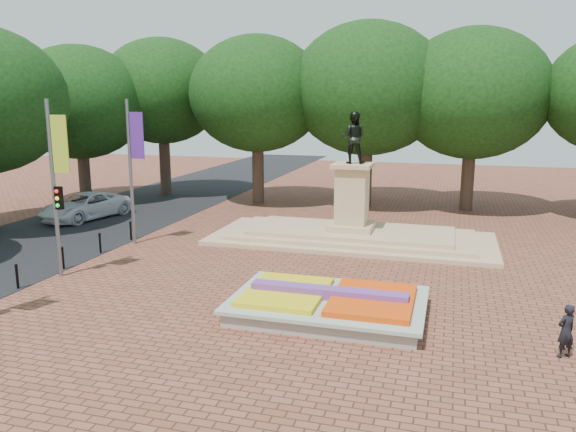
% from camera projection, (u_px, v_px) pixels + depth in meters
% --- Properties ---
extents(ground, '(90.00, 90.00, 0.00)m').
position_uv_depth(ground, '(313.00, 292.00, 20.73)').
color(ground, brown).
rests_on(ground, ground).
extents(asphalt_street, '(9.00, 90.00, 0.02)m').
position_uv_depth(asphalt_street, '(59.00, 234.00, 29.55)').
color(asphalt_street, black).
rests_on(asphalt_street, ground).
extents(flower_bed, '(6.30, 4.30, 0.91)m').
position_uv_depth(flower_bed, '(329.00, 303.00, 18.49)').
color(flower_bed, gray).
rests_on(flower_bed, ground).
extents(monument, '(14.00, 6.00, 6.40)m').
position_uv_depth(monument, '(351.00, 224.00, 28.06)').
color(monument, tan).
rests_on(monument, ground).
extents(tree_row_back, '(44.80, 8.80, 10.43)m').
position_uv_depth(tree_row_back, '(417.00, 104.00, 35.64)').
color(tree_row_back, '#35291D').
rests_on(tree_row_back, ground).
extents(banner_poles, '(0.88, 11.17, 7.00)m').
position_uv_depth(banner_poles, '(51.00, 182.00, 21.48)').
color(banner_poles, slate).
rests_on(banner_poles, ground).
extents(bollard_row, '(0.12, 13.12, 0.98)m').
position_uv_depth(bollard_row, '(41.00, 266.00, 22.15)').
color(bollard_row, black).
rests_on(bollard_row, ground).
extents(van, '(3.68, 5.96, 1.54)m').
position_uv_depth(van, '(85.00, 206.00, 33.28)').
color(van, silver).
rests_on(van, ground).
extents(pedestrian, '(0.67, 0.62, 1.53)m').
position_uv_depth(pedestrian, '(566.00, 331.00, 15.32)').
color(pedestrian, black).
rests_on(pedestrian, ground).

